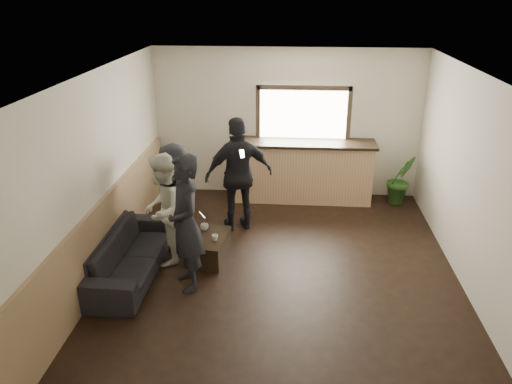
# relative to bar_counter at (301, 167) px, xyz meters

# --- Properties ---
(ground) EXTENTS (5.00, 6.00, 0.01)m
(ground) POSITION_rel_bar_counter_xyz_m (-0.30, -2.70, -0.64)
(ground) COLOR black
(room_shell) EXTENTS (5.01, 6.01, 2.80)m
(room_shell) POSITION_rel_bar_counter_xyz_m (-1.04, -2.70, 0.83)
(room_shell) COLOR silver
(room_shell) RESTS_ON ground
(bar_counter) EXTENTS (2.70, 0.68, 2.13)m
(bar_counter) POSITION_rel_bar_counter_xyz_m (0.00, 0.00, 0.00)
(bar_counter) COLOR tan
(bar_counter) RESTS_ON ground
(sofa) EXTENTS (0.86, 2.14, 0.62)m
(sofa) POSITION_rel_bar_counter_xyz_m (-2.45, -2.88, -0.33)
(sofa) COLOR black
(sofa) RESTS_ON ground
(coffee_table) EXTENTS (0.54, 0.86, 0.36)m
(coffee_table) POSITION_rel_bar_counter_xyz_m (-1.36, -2.38, -0.46)
(coffee_table) COLOR black
(coffee_table) RESTS_ON ground
(cup_a) EXTENTS (0.17, 0.17, 0.10)m
(cup_a) POSITION_rel_bar_counter_xyz_m (-1.48, -2.17, -0.23)
(cup_a) COLOR silver
(cup_a) RESTS_ON coffee_table
(cup_b) EXTENTS (0.13, 0.13, 0.08)m
(cup_b) POSITION_rel_bar_counter_xyz_m (-1.27, -2.48, -0.24)
(cup_b) COLOR silver
(cup_b) RESTS_ON coffee_table
(potted_plant) EXTENTS (0.63, 0.57, 0.94)m
(potted_plant) POSITION_rel_bar_counter_xyz_m (1.85, -0.05, -0.17)
(potted_plant) COLOR #2D6623
(potted_plant) RESTS_ON ground
(person_a) EXTENTS (0.71, 0.81, 1.88)m
(person_a) POSITION_rel_bar_counter_xyz_m (-1.54, -3.12, 0.30)
(person_a) COLOR black
(person_a) RESTS_ON ground
(person_b) EXTENTS (0.65, 0.82, 1.66)m
(person_b) POSITION_rel_bar_counter_xyz_m (-2.00, -2.50, 0.19)
(person_b) COLOR silver
(person_b) RESTS_ON ground
(person_c) EXTENTS (0.61, 1.04, 1.58)m
(person_c) POSITION_rel_bar_counter_xyz_m (-2.00, -1.76, 0.15)
(person_c) COLOR black
(person_c) RESTS_ON ground
(person_d) EXTENTS (1.21, 0.84, 1.91)m
(person_d) POSITION_rel_bar_counter_xyz_m (-1.04, -1.33, 0.32)
(person_d) COLOR black
(person_d) RESTS_ON ground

